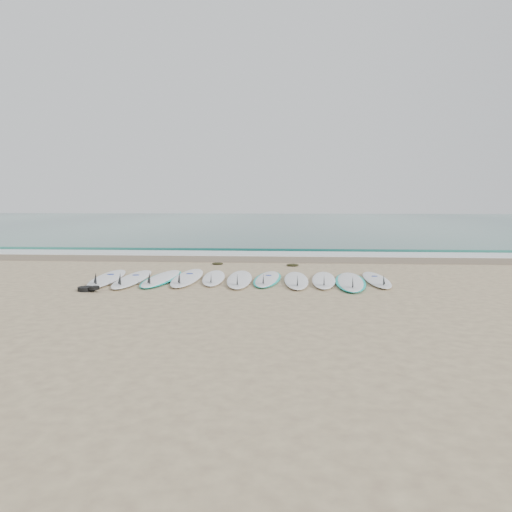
# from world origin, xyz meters

# --- Properties ---
(ground) EXTENTS (120.00, 120.00, 0.00)m
(ground) POSITION_xyz_m (0.00, 0.00, 0.00)
(ground) COLOR tan
(ocean) EXTENTS (120.00, 55.00, 0.03)m
(ocean) POSITION_xyz_m (0.00, 32.50, 0.01)
(ocean) COLOR #225F55
(ocean) RESTS_ON ground
(wet_sand_band) EXTENTS (120.00, 1.80, 0.01)m
(wet_sand_band) POSITION_xyz_m (0.00, 4.10, 0.01)
(wet_sand_band) COLOR #705E4A
(wet_sand_band) RESTS_ON ground
(foam_band) EXTENTS (120.00, 1.40, 0.04)m
(foam_band) POSITION_xyz_m (0.00, 5.50, 0.02)
(foam_band) COLOR silver
(foam_band) RESTS_ON ground
(wave_crest) EXTENTS (120.00, 1.00, 0.10)m
(wave_crest) POSITION_xyz_m (0.00, 7.00, 0.05)
(wave_crest) COLOR #225F55
(wave_crest) RESTS_ON ground
(surfboard_0) EXTENTS (0.87, 2.71, 0.34)m
(surfboard_0) POSITION_xyz_m (-2.92, -0.17, 0.06)
(surfboard_0) COLOR white
(surfboard_0) RESTS_ON ground
(surfboard_1) EXTENTS (0.70, 2.68, 0.34)m
(surfboard_1) POSITION_xyz_m (-2.34, -0.22, 0.06)
(surfboard_1) COLOR white
(surfboard_1) RESTS_ON ground
(surfboard_2) EXTENTS (0.65, 2.56, 0.32)m
(surfboard_2) POSITION_xyz_m (-1.74, -0.04, 0.05)
(surfboard_2) COLOR white
(surfboard_2) RESTS_ON ground
(surfboard_3) EXTENTS (0.67, 2.74, 0.35)m
(surfboard_3) POSITION_xyz_m (-1.19, 0.05, 0.06)
(surfboard_3) COLOR white
(surfboard_3) RESTS_ON ground
(surfboard_4) EXTENTS (0.69, 2.34, 0.29)m
(surfboard_4) POSITION_xyz_m (-0.61, 0.11, 0.05)
(surfboard_4) COLOR white
(surfboard_4) RESTS_ON ground
(surfboard_5) EXTENTS (0.68, 2.60, 0.33)m
(surfboard_5) POSITION_xyz_m (-0.02, -0.07, 0.06)
(surfboard_5) COLOR white
(surfboard_5) RESTS_ON ground
(surfboard_6) EXTENTS (0.68, 2.36, 0.30)m
(surfboard_6) POSITION_xyz_m (0.58, 0.09, 0.04)
(surfboard_6) COLOR white
(surfboard_6) RESTS_ON ground
(surfboard_7) EXTENTS (0.55, 2.47, 0.31)m
(surfboard_7) POSITION_xyz_m (1.20, -0.11, 0.05)
(surfboard_7) COLOR white
(surfboard_7) RESTS_ON ground
(surfboard_8) EXTENTS (0.63, 2.43, 0.31)m
(surfboard_8) POSITION_xyz_m (1.79, -0.02, 0.05)
(surfboard_8) COLOR white
(surfboard_8) RESTS_ON ground
(surfboard_9) EXTENTS (0.81, 2.65, 0.33)m
(surfboard_9) POSITION_xyz_m (2.34, -0.19, 0.05)
(surfboard_9) COLOR white
(surfboard_9) RESTS_ON ground
(surfboard_10) EXTENTS (0.50, 2.35, 0.30)m
(surfboard_10) POSITION_xyz_m (2.93, 0.09, 0.05)
(surfboard_10) COLOR white
(surfboard_10) RESTS_ON ground
(seaweed_near) EXTENTS (0.31, 0.24, 0.06)m
(seaweed_near) POSITION_xyz_m (-0.92, 2.77, 0.03)
(seaweed_near) COLOR black
(seaweed_near) RESTS_ON ground
(seaweed_far) EXTENTS (0.34, 0.26, 0.07)m
(seaweed_far) POSITION_xyz_m (1.13, 2.58, 0.03)
(seaweed_far) COLOR black
(seaweed_far) RESTS_ON ground
(leash_coil) EXTENTS (0.46, 0.36, 0.11)m
(leash_coil) POSITION_xyz_m (-2.81, -1.44, 0.05)
(leash_coil) COLOR black
(leash_coil) RESTS_ON ground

